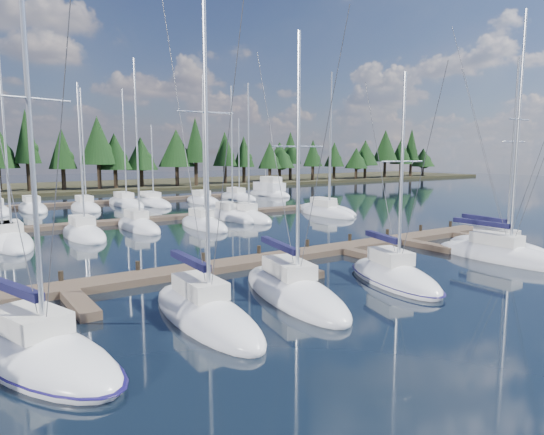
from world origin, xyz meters
TOP-DOWN VIEW (x-y plane):
  - ground at (0.00, 30.00)m, footprint 260.00×260.00m
  - far_shore at (0.00, 90.00)m, footprint 220.00×30.00m
  - main_dock at (0.00, 17.36)m, footprint 44.00×6.13m
  - back_docks at (0.00, 49.58)m, footprint 50.00×21.80m
  - front_sailboat_1 at (-14.44, 10.06)m, footprint 5.70×9.32m
  - front_sailboat_2 at (-8.09, 10.60)m, footprint 2.94×8.99m
  - front_sailboat_3 at (-3.14, 11.15)m, footprint 4.67×9.95m
  - front_sailboat_4 at (2.92, 10.24)m, footprint 4.71×8.17m
  - front_sailboat_5 at (12.68, 9.91)m, footprint 2.59×9.56m
  - front_sailboat_6 at (14.69, 11.21)m, footprint 3.48×8.99m
  - back_sailboat_rows at (0.20, 44.86)m, footprint 43.25×33.09m
  - motor_yacht_right at (26.68, 57.42)m, footprint 3.69×10.12m
  - tree_line at (-1.04, 80.19)m, footprint 185.52×11.45m

SIDE VIEW (x-z plane):
  - ground at x=0.00m, z-range 0.00..0.00m
  - back_docks at x=0.00m, z-range 0.00..0.40m
  - main_dock at x=0.00m, z-range -0.25..0.65m
  - back_sailboat_rows at x=0.20m, z-range -8.00..8.53m
  - front_sailboat_4 at x=2.92m, z-range -5.56..6.11m
  - front_sailboat_3 at x=-3.14m, z-range -6.22..6.77m
  - front_sailboat_1 at x=-14.44m, z-range -7.45..8.03m
  - front_sailboat_6 at x=14.69m, z-range -6.60..7.19m
  - far_shore at x=0.00m, z-range 0.00..0.60m
  - front_sailboat_2 at x=-8.09m, z-range -7.34..7.94m
  - front_sailboat_5 at x=12.68m, z-range -7.75..8.37m
  - motor_yacht_right at x=26.68m, z-range -1.97..3.05m
  - tree_line at x=-1.04m, z-range 0.43..14.52m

